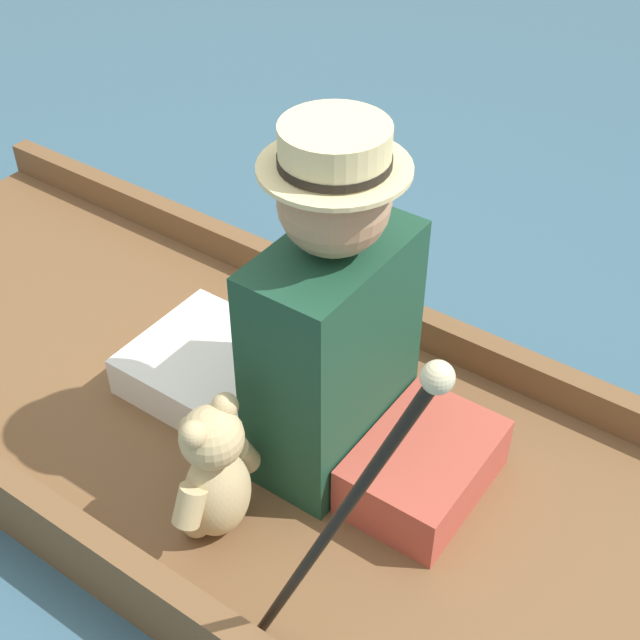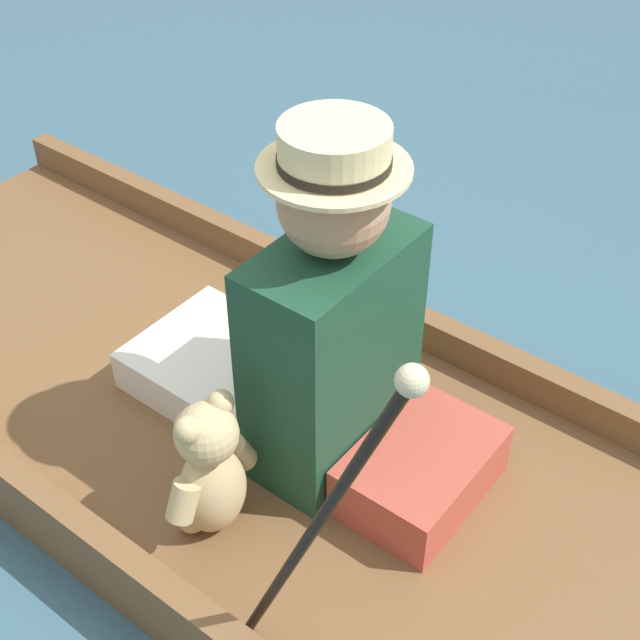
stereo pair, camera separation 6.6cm
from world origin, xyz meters
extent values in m
plane|color=#385B70|center=(0.00, 0.00, 0.00)|extent=(16.00, 16.00, 0.00)
cube|color=brown|center=(0.00, 0.00, 0.05)|extent=(1.08, 2.88, 0.10)
cube|color=brown|center=(-0.51, 0.00, 0.15)|extent=(0.06, 2.88, 0.10)
cube|color=brown|center=(0.51, 0.00, 0.15)|extent=(0.06, 2.88, 0.10)
cube|color=#B24738|center=(0.07, -0.46, 0.17)|extent=(0.37, 0.26, 0.14)
cube|color=white|center=(0.05, 0.13, 0.16)|extent=(0.36, 0.46, 0.11)
cube|color=#19422D|center=(0.05, -0.21, 0.39)|extent=(0.41, 0.22, 0.58)
cube|color=beige|center=(0.05, -0.09, 0.44)|extent=(0.04, 0.01, 0.32)
cube|color=white|center=(-0.06, -0.10, 0.47)|extent=(0.02, 0.01, 0.35)
cube|color=white|center=(0.17, -0.10, 0.47)|extent=(0.02, 0.01, 0.35)
sphere|color=tan|center=(0.05, -0.21, 0.80)|extent=(0.23, 0.23, 0.23)
cylinder|color=beige|center=(0.05, -0.21, 0.87)|extent=(0.30, 0.30, 0.01)
cylinder|color=beige|center=(0.05, -0.21, 0.92)|extent=(0.21, 0.21, 0.08)
cylinder|color=black|center=(0.05, -0.21, 0.89)|extent=(0.22, 0.22, 0.02)
ellipsoid|color=tan|center=(-0.29, -0.15, 0.22)|extent=(0.16, 0.13, 0.23)
sphere|color=tan|center=(-0.29, -0.15, 0.39)|extent=(0.14, 0.14, 0.14)
sphere|color=tan|center=(-0.29, -0.09, 0.38)|extent=(0.05, 0.05, 0.05)
sphere|color=tan|center=(-0.33, -0.15, 0.44)|extent=(0.06, 0.06, 0.06)
sphere|color=tan|center=(-0.24, -0.15, 0.44)|extent=(0.06, 0.06, 0.06)
cylinder|color=tan|center=(-0.37, -0.15, 0.26)|extent=(0.09, 0.06, 0.10)
cylinder|color=tan|center=(-0.20, -0.15, 0.26)|extent=(0.09, 0.06, 0.10)
sphere|color=tan|center=(-0.33, -0.12, 0.13)|extent=(0.07, 0.07, 0.07)
sphere|color=tan|center=(-0.24, -0.12, 0.13)|extent=(0.07, 0.07, 0.07)
cylinder|color=silver|center=(0.39, 0.18, 0.11)|extent=(0.07, 0.07, 0.01)
cylinder|color=silver|center=(0.39, 0.18, 0.14)|extent=(0.01, 0.01, 0.06)
cone|color=silver|center=(0.39, 0.18, 0.19)|extent=(0.08, 0.08, 0.04)
cylinder|color=black|center=(-0.44, -0.54, 0.54)|extent=(0.02, 0.34, 0.89)
sphere|color=beige|center=(-0.44, -0.70, 0.98)|extent=(0.04, 0.04, 0.04)
camera|label=1|loc=(-1.16, -1.04, 1.73)|focal=50.00mm
camera|label=2|loc=(-1.12, -1.09, 1.73)|focal=50.00mm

